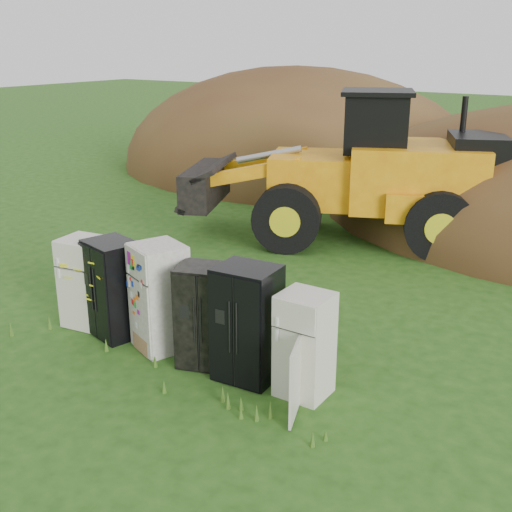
{
  "coord_description": "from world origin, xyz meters",
  "views": [
    {
      "loc": [
        6.47,
        -7.61,
        5.15
      ],
      "look_at": [
        0.15,
        2.0,
        1.27
      ],
      "focal_mm": 45.0,
      "sensor_mm": 36.0,
      "label": 1
    }
  ],
  "objects_px": {
    "wheel_loader": "(335,167)",
    "fridge_black_side": "(114,289)",
    "fridge_black_right": "(247,323)",
    "fridge_leftmost": "(86,282)",
    "fridge_open_door": "(305,345)",
    "fridge_dark_mid": "(206,316)",
    "fridge_sticker": "(160,297)"
  },
  "relations": [
    {
      "from": "wheel_loader",
      "to": "fridge_black_side",
      "type": "bearing_deg",
      "value": -117.9
    },
    {
      "from": "fridge_black_right",
      "to": "fridge_black_side",
      "type": "bearing_deg",
      "value": 176.1
    },
    {
      "from": "fridge_leftmost",
      "to": "fridge_open_door",
      "type": "xyz_separation_m",
      "value": [
        4.69,
        0.03,
        -0.04
      ]
    },
    {
      "from": "fridge_open_door",
      "to": "wheel_loader",
      "type": "distance_m",
      "value": 8.29
    },
    {
      "from": "fridge_dark_mid",
      "to": "fridge_open_door",
      "type": "bearing_deg",
      "value": -17.36
    },
    {
      "from": "fridge_black_right",
      "to": "fridge_open_door",
      "type": "relative_size",
      "value": 1.14
    },
    {
      "from": "fridge_leftmost",
      "to": "fridge_dark_mid",
      "type": "relative_size",
      "value": 0.99
    },
    {
      "from": "fridge_black_side",
      "to": "fridge_open_door",
      "type": "xyz_separation_m",
      "value": [
        3.91,
        0.06,
        -0.08
      ]
    },
    {
      "from": "fridge_black_side",
      "to": "fridge_dark_mid",
      "type": "distance_m",
      "value": 2.08
    },
    {
      "from": "wheel_loader",
      "to": "fridge_black_right",
      "type": "bearing_deg",
      "value": -96.41
    },
    {
      "from": "fridge_black_side",
      "to": "fridge_open_door",
      "type": "bearing_deg",
      "value": 16.06
    },
    {
      "from": "fridge_black_side",
      "to": "fridge_black_right",
      "type": "height_order",
      "value": "fridge_black_right"
    },
    {
      "from": "fridge_sticker",
      "to": "fridge_dark_mid",
      "type": "height_order",
      "value": "fridge_sticker"
    },
    {
      "from": "wheel_loader",
      "to": "fridge_sticker",
      "type": "bearing_deg",
      "value": -109.85
    },
    {
      "from": "fridge_black_right",
      "to": "fridge_open_door",
      "type": "bearing_deg",
      "value": -1.54
    },
    {
      "from": "fridge_leftmost",
      "to": "fridge_sticker",
      "type": "distance_m",
      "value": 1.84
    },
    {
      "from": "fridge_leftmost",
      "to": "fridge_black_right",
      "type": "xyz_separation_m",
      "value": [
        3.68,
        -0.02,
        0.08
      ]
    },
    {
      "from": "fridge_sticker",
      "to": "fridge_open_door",
      "type": "distance_m",
      "value": 2.86
    },
    {
      "from": "fridge_black_right",
      "to": "fridge_open_door",
      "type": "distance_m",
      "value": 1.02
    },
    {
      "from": "fridge_leftmost",
      "to": "fridge_sticker",
      "type": "relative_size",
      "value": 0.9
    },
    {
      "from": "fridge_black_right",
      "to": "fridge_sticker",
      "type": "bearing_deg",
      "value": 174.44
    },
    {
      "from": "fridge_leftmost",
      "to": "fridge_open_door",
      "type": "bearing_deg",
      "value": -7.47
    },
    {
      "from": "fridge_dark_mid",
      "to": "fridge_open_door",
      "type": "distance_m",
      "value": 1.84
    },
    {
      "from": "fridge_leftmost",
      "to": "wheel_loader",
      "type": "height_order",
      "value": "wheel_loader"
    },
    {
      "from": "fridge_black_side",
      "to": "fridge_leftmost",
      "type": "bearing_deg",
      "value": -167.51
    },
    {
      "from": "fridge_open_door",
      "to": "wheel_loader",
      "type": "bearing_deg",
      "value": 114.12
    },
    {
      "from": "fridge_open_door",
      "to": "wheel_loader",
      "type": "relative_size",
      "value": 0.2
    },
    {
      "from": "fridge_dark_mid",
      "to": "wheel_loader",
      "type": "bearing_deg",
      "value": 82.58
    },
    {
      "from": "fridge_sticker",
      "to": "wheel_loader",
      "type": "relative_size",
      "value": 0.23
    },
    {
      "from": "fridge_black_side",
      "to": "fridge_black_right",
      "type": "relative_size",
      "value": 0.96
    },
    {
      "from": "fridge_black_side",
      "to": "fridge_sticker",
      "type": "relative_size",
      "value": 0.94
    },
    {
      "from": "fridge_open_door",
      "to": "fridge_sticker",
      "type": "bearing_deg",
      "value": -179.63
    }
  ]
}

